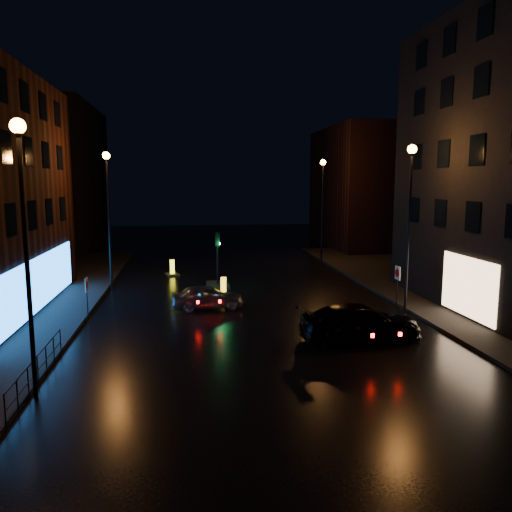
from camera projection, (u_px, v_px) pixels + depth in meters
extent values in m
plane|color=black|center=(274.00, 362.00, 18.38)|extent=(120.00, 120.00, 0.00)
cube|color=black|center=(494.00, 298.00, 28.12)|extent=(12.00, 44.00, 0.15)
cube|color=black|center=(55.00, 178.00, 49.47)|extent=(8.00, 16.00, 14.00)
cube|color=black|center=(365.00, 188.00, 50.90)|extent=(8.00, 14.00, 12.00)
cylinder|color=black|center=(27.00, 270.00, 14.77)|extent=(0.14, 0.14, 8.00)
cylinder|color=black|center=(18.00, 131.00, 14.19)|extent=(0.20, 0.20, 0.25)
sphere|color=orange|center=(18.00, 126.00, 14.17)|extent=(0.44, 0.44, 0.44)
cylinder|color=black|center=(109.00, 225.00, 30.45)|extent=(0.14, 0.14, 8.00)
cylinder|color=black|center=(106.00, 158.00, 29.87)|extent=(0.20, 0.20, 0.25)
sphere|color=orange|center=(106.00, 156.00, 29.84)|extent=(0.44, 0.44, 0.44)
cylinder|color=black|center=(408.00, 234.00, 24.74)|extent=(0.14, 0.14, 8.00)
cylinder|color=black|center=(412.00, 152.00, 24.15)|extent=(0.20, 0.20, 0.25)
sphere|color=orange|center=(412.00, 149.00, 24.13)|extent=(0.44, 0.44, 0.44)
cylinder|color=black|center=(322.00, 214.00, 40.41)|extent=(0.14, 0.14, 8.00)
cylinder|color=black|center=(323.00, 164.00, 39.83)|extent=(0.20, 0.20, 0.25)
sphere|color=orange|center=(323.00, 162.00, 39.81)|extent=(0.44, 0.44, 0.44)
cube|color=black|center=(218.00, 285.00, 31.93)|extent=(1.40, 2.40, 0.12)
cylinder|color=black|center=(218.00, 264.00, 31.73)|extent=(0.12, 0.12, 2.80)
cube|color=black|center=(217.00, 239.00, 31.50)|extent=(0.28, 0.22, 0.90)
cylinder|color=#0CFF59|center=(220.00, 244.00, 31.56)|extent=(0.05, 0.18, 0.18)
cylinder|color=black|center=(37.00, 356.00, 16.17)|extent=(0.05, 6.00, 0.05)
cylinder|color=black|center=(38.00, 370.00, 16.24)|extent=(0.04, 6.00, 0.04)
cylinder|color=black|center=(5.00, 412.00, 13.30)|extent=(0.04, 0.04, 1.00)
cylinder|color=black|center=(38.00, 370.00, 16.24)|extent=(0.04, 0.04, 1.00)
cylinder|color=black|center=(61.00, 341.00, 19.18)|extent=(0.04, 0.04, 1.00)
imported|color=#94969B|center=(207.00, 297.00, 26.07)|extent=(3.86, 1.84, 1.27)
imported|color=black|center=(360.00, 322.00, 20.88)|extent=(5.34, 2.57, 1.50)
cube|color=black|center=(224.00, 296.00, 28.84)|extent=(1.12, 1.46, 0.11)
cube|color=yellow|center=(224.00, 287.00, 28.76)|extent=(0.34, 0.25, 1.09)
cube|color=black|center=(224.00, 287.00, 28.76)|extent=(0.33, 0.09, 0.66)
cube|color=black|center=(172.00, 274.00, 35.59)|extent=(1.11, 1.42, 0.11)
cube|color=yellow|center=(172.00, 267.00, 35.52)|extent=(0.33, 0.25, 1.05)
cube|color=black|center=(172.00, 267.00, 35.52)|extent=(0.31, 0.09, 0.63)
cylinder|color=black|center=(87.00, 300.00, 23.88)|extent=(0.05, 0.05, 1.99)
cube|color=silver|center=(86.00, 285.00, 23.78)|extent=(0.05, 0.50, 0.68)
cylinder|color=#B20C0C|center=(87.00, 285.00, 23.78)|extent=(0.03, 0.40, 0.40)
cylinder|color=black|center=(397.00, 287.00, 26.43)|extent=(0.06, 0.06, 2.11)
cube|color=silver|center=(398.00, 273.00, 26.32)|extent=(0.09, 0.53, 0.72)
cylinder|color=#B20C0C|center=(397.00, 273.00, 26.32)|extent=(0.05, 0.42, 0.42)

